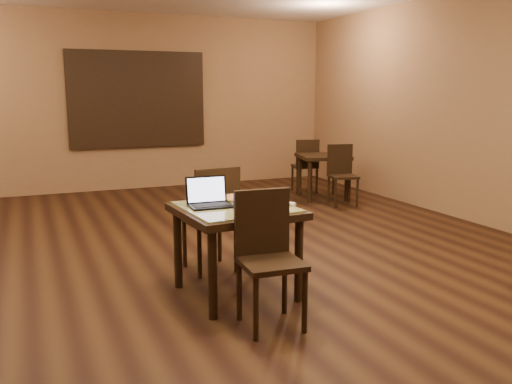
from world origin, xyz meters
name	(u,v)px	position (x,y,z in m)	size (l,w,h in m)	color
ground	(197,281)	(0.00, 0.00, 0.00)	(10.00, 10.00, 0.00)	black
wall_back	(108,103)	(0.00, 5.00, 1.50)	(8.00, 0.02, 3.00)	olive
mural	(138,100)	(0.50, 4.96, 1.55)	(2.34, 0.05, 1.64)	#244A86
tiled_table	(236,218)	(0.22, -0.44, 0.66)	(0.99, 0.99, 0.76)	black
chair_main_near	(267,250)	(0.22, -1.05, 0.56)	(0.45, 0.45, 0.99)	black
chair_main_far	(213,213)	(0.23, 0.17, 0.57)	(0.48, 0.48, 1.01)	black
laptop	(209,198)	(0.02, -0.33, 0.83)	(0.36, 0.28, 0.24)	black
plate	(269,207)	(0.44, -0.62, 0.77)	(0.26, 0.26, 0.01)	white
pizza_slice	(269,205)	(0.44, -0.62, 0.79)	(0.21, 0.21, 0.02)	beige
pizza_pan	(239,199)	(0.34, -0.20, 0.77)	(0.35, 0.35, 0.01)	silver
pizza_whole	(239,198)	(0.34, -0.20, 0.78)	(0.32, 0.32, 0.02)	beige
spatula	(242,197)	(0.36, -0.22, 0.79)	(0.11, 0.26, 0.01)	silver
napkin_roll	(287,203)	(0.62, -0.58, 0.78)	(0.11, 0.16, 0.04)	white
other_table_a	(323,162)	(3.00, 2.92, 0.58)	(0.89, 0.89, 0.70)	black
other_table_a_chair_near	(341,171)	(3.02, 2.39, 0.51)	(0.47, 0.47, 0.90)	black
other_table_a_chair_far	(306,163)	(2.98, 3.45, 0.51)	(0.47, 0.47, 0.90)	black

